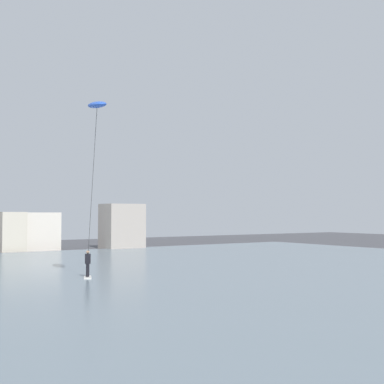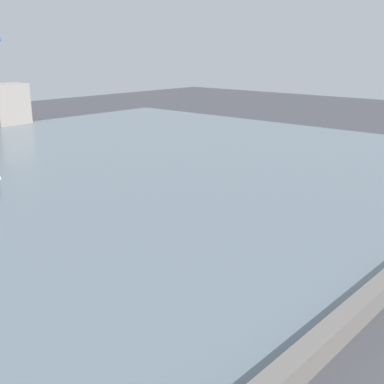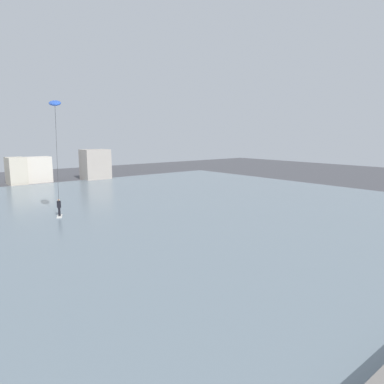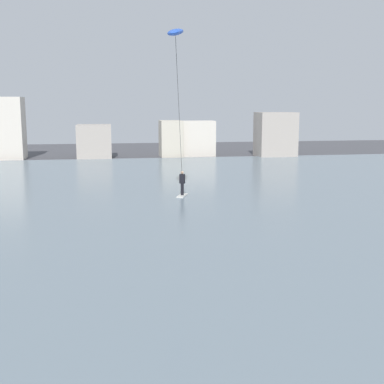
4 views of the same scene
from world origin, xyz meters
name	(u,v)px [view 4 (image 4 of 4)]	position (x,y,z in m)	size (l,w,h in m)	color
water_bay	(122,204)	(0.00, 30.61, 0.05)	(84.00, 52.00, 0.10)	slate
far_shore_buildings	(148,136)	(3.72, 58.37, 2.49)	(34.45, 5.44, 6.81)	beige
kitesurfer_blue	(176,53)	(3.28, 29.97, 8.92)	(2.02, 5.18, 10.41)	silver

